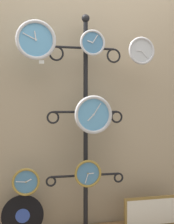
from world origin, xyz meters
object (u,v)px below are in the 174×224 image
display_stand (86,156)px  clock_bottom_center (88,173)px  clock_top_right (141,51)px  vinyl_record (23,216)px  clock_middle_center (93,115)px  picture_frame (152,212)px  clock_top_center (92,43)px  clock_top_left (36,40)px  clock_bottom_left (26,182)px

display_stand → clock_bottom_center: display_stand is taller
clock_top_right → vinyl_record: 1.68m
clock_top_right → clock_middle_center: 0.68m
display_stand → picture_frame: (0.58, -0.08, -0.50)m
clock_top_center → picture_frame: (0.54, 0.00, -1.44)m
picture_frame → vinyl_record: bearing=177.2°
clock_top_left → clock_bottom_center: (0.42, -0.01, -1.07)m
clock_top_left → clock_bottom_left: size_ratio=1.45×
clock_bottom_center → vinyl_record: size_ratio=0.67×
clock_top_right → clock_bottom_left: bearing=178.1°
clock_bottom_left → clock_bottom_center: bearing=-3.4°
clock_top_left → clock_middle_center: clock_top_left is taller
picture_frame → clock_top_center: bearing=-179.5°
picture_frame → clock_bottom_left: bearing=-179.9°
display_stand → picture_frame: display_stand is taller
clock_top_left → clock_middle_center: (0.47, 0.00, -0.59)m
display_stand → vinyl_record: bearing=-177.5°
display_stand → clock_bottom_center: size_ratio=8.36×
clock_top_right → clock_middle_center: bearing=177.2°
display_stand → clock_top_left: (-0.42, -0.09, 0.94)m
clock_bottom_center → picture_frame: 0.70m
clock_bottom_left → vinyl_record: (-0.02, 0.06, -0.29)m
clock_top_right → clock_bottom_center: bearing=179.6°
clock_top_center → picture_frame: bearing=0.5°
picture_frame → clock_top_left: bearing=-179.0°
clock_middle_center → clock_bottom_center: size_ratio=1.41×
display_stand → clock_middle_center: 0.37m
clock_top_left → clock_top_right: clock_top_left is taller
clock_bottom_center → clock_bottom_left: bearing=176.6°
clock_middle_center → clock_bottom_center: (-0.05, -0.02, -0.48)m
clock_middle_center → clock_top_center: bearing=119.8°
clock_middle_center → clock_bottom_center: bearing=-161.5°
clock_bottom_left → picture_frame: (1.08, 0.00, -0.32)m
picture_frame → display_stand: bearing=172.4°
clock_middle_center → clock_bottom_left: clock_middle_center is taller
clock_top_center → clock_top_right: clock_top_center is taller
clock_top_right → clock_bottom_center: clock_top_right is taller
clock_middle_center → display_stand: bearing=115.6°
clock_middle_center → vinyl_record: clock_middle_center is taller
display_stand → clock_top_center: 0.95m
clock_bottom_left → clock_top_left: bearing=-10.3°
vinyl_record → clock_bottom_left: bearing=-66.8°
clock_top_left → vinyl_record: 1.41m
clock_bottom_left → picture_frame: size_ratio=0.43×
clock_top_left → clock_bottom_left: clock_top_left is taller
clock_middle_center → clock_bottom_left: 0.76m
clock_top_left → clock_bottom_left: (-0.08, 0.01, -1.12)m
clock_top_center → clock_middle_center: bearing=-60.2°
clock_middle_center → clock_top_right: bearing=-2.8°
picture_frame → clock_bottom_center: bearing=-176.9°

